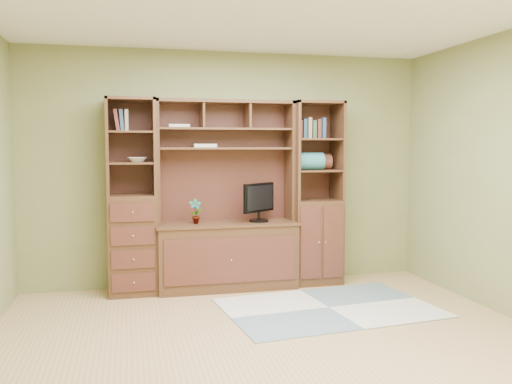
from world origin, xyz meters
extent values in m
cube|color=tan|center=(0.00, 0.00, 0.00)|extent=(4.60, 4.10, 0.04)
cube|color=white|center=(0.00, 0.00, 2.60)|extent=(4.60, 4.10, 0.04)
cube|color=olive|center=(0.00, 2.00, 1.30)|extent=(4.50, 0.04, 2.60)
cube|color=olive|center=(0.00, -2.00, 1.30)|extent=(4.50, 0.04, 2.60)
cube|color=#452918|center=(-0.06, 1.73, 1.02)|extent=(1.54, 0.53, 2.05)
cube|color=#452918|center=(-1.06, 1.77, 1.02)|extent=(0.50, 0.45, 2.05)
cube|color=#452918|center=(0.96, 1.77, 1.02)|extent=(0.55, 0.45, 2.05)
cube|color=#9AA09F|center=(0.75, 0.77, 0.01)|extent=(2.10, 1.52, 0.01)
cube|color=black|center=(0.28, 1.70, 1.02)|extent=(0.51, 0.45, 0.58)
imported|color=#9F4936|center=(-0.41, 1.70, 0.86)|extent=(0.14, 0.10, 0.27)
cube|color=beige|center=(-0.29, 1.82, 1.56)|extent=(0.24, 0.18, 0.04)
imported|color=silver|center=(-1.00, 1.77, 1.41)|extent=(0.20, 0.20, 0.05)
cube|color=#2D7376|center=(0.86, 1.73, 1.39)|extent=(0.33, 0.19, 0.19)
cube|color=brown|center=(1.00, 1.85, 1.38)|extent=(0.32, 0.18, 0.18)
camera|label=1|loc=(-1.10, -4.01, 1.56)|focal=38.00mm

